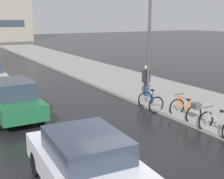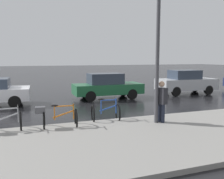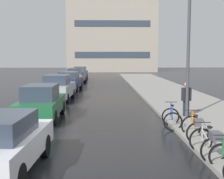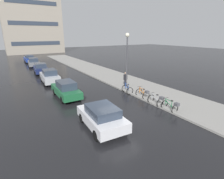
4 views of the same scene
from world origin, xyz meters
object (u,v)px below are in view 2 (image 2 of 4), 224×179
(car_silver, at_px, (186,82))
(bicycle_farthest, at_px, (106,113))
(bicycle_third, at_px, (56,117))
(car_green, at_px, (107,86))
(streetlamp, at_px, (158,19))
(pedestrian, at_px, (161,101))

(car_silver, bearing_deg, bicycle_farthest, -54.55)
(bicycle_third, bearing_deg, bicycle_farthest, 100.45)
(bicycle_farthest, xyz_separation_m, car_green, (-5.58, 1.99, 0.38))
(bicycle_third, relative_size, streetlamp, 0.25)
(car_silver, xyz_separation_m, streetlamp, (6.73, -6.31, 3.10))
(bicycle_third, xyz_separation_m, bicycle_farthest, (-0.36, 1.97, -0.08))
(bicycle_third, relative_size, car_silver, 0.35)
(bicycle_third, distance_m, streetlamp, 5.05)
(pedestrian, bearing_deg, bicycle_third, -100.73)
(bicycle_farthest, height_order, car_green, car_green)
(bicycle_third, relative_size, bicycle_farthest, 1.28)
(car_silver, distance_m, pedestrian, 9.11)
(car_green, bearing_deg, bicycle_farthest, -19.64)
(bicycle_farthest, relative_size, car_green, 0.27)
(car_green, bearing_deg, car_silver, 90.83)
(bicycle_third, height_order, bicycle_farthest, bicycle_farthest)
(car_green, xyz_separation_m, streetlamp, (6.65, -0.34, 3.15))
(car_green, bearing_deg, bicycle_third, -33.67)
(bicycle_farthest, height_order, car_silver, car_silver)
(pedestrian, bearing_deg, car_silver, 137.87)
(bicycle_third, height_order, car_silver, car_silver)
(bicycle_farthest, distance_m, car_green, 5.94)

